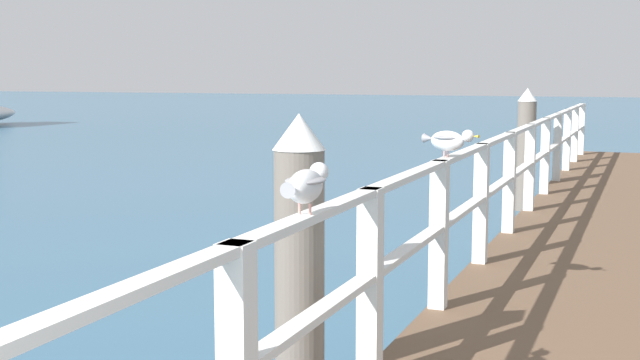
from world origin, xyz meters
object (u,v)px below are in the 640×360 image
dock_piling_near (299,280)px  dock_piling_far (526,149)px  seagull_background (448,140)px  seagull_foreground (306,184)px

dock_piling_near → dock_piling_far: bearing=90.0°
dock_piling_near → seagull_background: dock_piling_near is taller
dock_piling_near → seagull_background: 2.04m
seagull_foreground → seagull_background: size_ratio=1.03×
dock_piling_near → seagull_foreground: (0.38, -0.80, 0.66)m
dock_piling_far → seagull_foreground: dock_piling_far is taller
dock_piling_near → dock_piling_far: (0.00, 8.78, 0.00)m
dock_piling_near → seagull_background: size_ratio=4.06×
seagull_background → dock_piling_far: bearing=-156.9°
dock_piling_far → seagull_foreground: bearing=-87.7°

